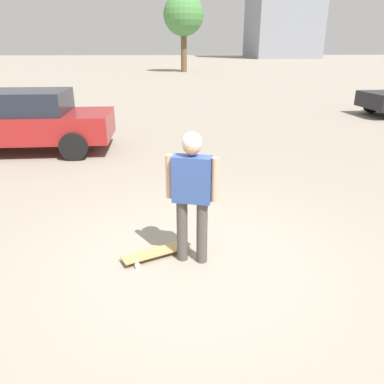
# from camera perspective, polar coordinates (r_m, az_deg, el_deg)

# --- Properties ---
(ground_plane) EXTENTS (220.00, 220.00, 0.00)m
(ground_plane) POSITION_cam_1_polar(r_m,az_deg,el_deg) (4.81, 0.00, -10.28)
(ground_plane) COLOR gray
(person) EXTENTS (0.32, 0.61, 1.64)m
(person) POSITION_cam_1_polar(r_m,az_deg,el_deg) (4.37, 0.00, 0.82)
(person) COLOR #4C4742
(person) RESTS_ON ground_plane
(skateboard) EXTENTS (0.55, 0.89, 0.08)m
(skateboard) POSITION_cam_1_polar(r_m,az_deg,el_deg) (4.86, -5.53, -9.17)
(skateboard) COLOR tan
(skateboard) RESTS_ON ground_plane
(car_parked_near) EXTENTS (2.04, 4.12, 1.51)m
(car_parked_near) POSITION_cam_1_polar(r_m,az_deg,el_deg) (10.35, -23.70, 9.90)
(car_parked_near) COLOR maroon
(car_parked_near) RESTS_ON ground_plane
(tree_distant) EXTENTS (3.96, 3.96, 7.33)m
(tree_distant) POSITION_cam_1_polar(r_m,az_deg,el_deg) (40.48, -1.29, 25.30)
(tree_distant) COLOR brown
(tree_distant) RESTS_ON ground_plane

